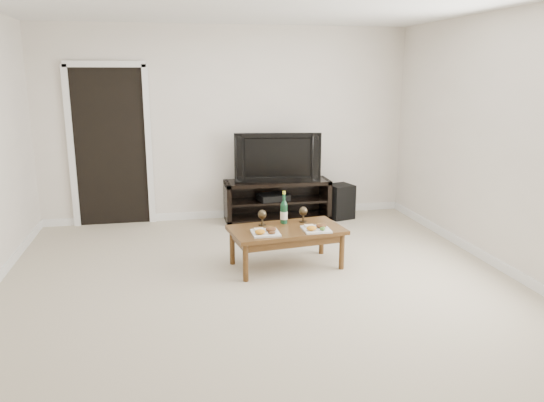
{
  "coord_description": "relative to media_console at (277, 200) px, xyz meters",
  "views": [
    {
      "loc": [
        -0.83,
        -4.44,
        1.99
      ],
      "look_at": [
        0.21,
        0.75,
        0.7
      ],
      "focal_mm": 35.0,
      "sensor_mm": 36.0,
      "label": 1
    }
  ],
  "objects": [
    {
      "name": "goblet_right",
      "position": [
        -0.06,
        -1.62,
        0.23
      ],
      "size": [
        0.09,
        0.09,
        0.17
      ],
      "primitive_type": null,
      "color": "#382E1E",
      "rests_on": "coffee_table"
    },
    {
      "name": "av_receiver",
      "position": [
        -0.06,
        -0.01,
        0.05
      ],
      "size": [
        0.45,
        0.37,
        0.08
      ],
      "primitive_type": "cube",
      "rotation": [
        0.0,
        0.0,
        0.18
      ],
      "color": "black",
      "rests_on": "media_console"
    },
    {
      "name": "goblet_left",
      "position": [
        -0.51,
        -1.66,
        0.23
      ],
      "size": [
        0.09,
        0.09,
        0.17
      ],
      "primitive_type": null,
      "color": "#382E1E",
      "rests_on": "coffee_table"
    },
    {
      "name": "wine_bottle",
      "position": [
        -0.27,
        -1.63,
        0.32
      ],
      "size": [
        0.07,
        0.07,
        0.35
      ],
      "primitive_type": "cylinder",
      "color": "#103B21",
      "rests_on": "coffee_table"
    },
    {
      "name": "media_console",
      "position": [
        0.0,
        0.0,
        0.0
      ],
      "size": [
        1.44,
        0.45,
        0.55
      ],
      "primitive_type": "cube",
      "color": "black",
      "rests_on": "ground"
    },
    {
      "name": "plate_left",
      "position": [
        -0.53,
        -1.96,
        0.18
      ],
      "size": [
        0.27,
        0.27,
        0.07
      ],
      "primitive_type": "cube",
      "color": "white",
      "rests_on": "coffee_table"
    },
    {
      "name": "subwoofer",
      "position": [
        0.88,
        -0.09,
        -0.04
      ],
      "size": [
        0.39,
        0.39,
        0.47
      ],
      "primitive_type": "cube",
      "rotation": [
        0.0,
        0.0,
        0.27
      ],
      "color": "black",
      "rests_on": "ground"
    },
    {
      "name": "television",
      "position": [
        0.0,
        0.0,
        0.61
      ],
      "size": [
        1.16,
        0.33,
        0.66
      ],
      "primitive_type": "imported",
      "rotation": [
        0.0,
        0.0,
        -0.15
      ],
      "color": "black",
      "rests_on": "media_console"
    },
    {
      "name": "doorway",
      "position": [
        -2.18,
        0.24,
        0.75
      ],
      "size": [
        0.9,
        0.02,
        2.05
      ],
      "primitive_type": "cube",
      "color": "black",
      "rests_on": "ground"
    },
    {
      "name": "back_wall",
      "position": [
        -0.63,
        0.27,
        1.02
      ],
      "size": [
        5.0,
        0.04,
        2.6
      ],
      "primitive_type": "cube",
      "color": "silver",
      "rests_on": "ground"
    },
    {
      "name": "floor",
      "position": [
        -0.63,
        -2.5,
        -0.28
      ],
      "size": [
        5.5,
        5.5,
        0.0
      ],
      "primitive_type": "plane",
      "color": "#BEB499",
      "rests_on": "ground"
    },
    {
      "name": "plate_right",
      "position": [
        -0.0,
        -1.94,
        0.18
      ],
      "size": [
        0.27,
        0.27,
        0.07
      ],
      "primitive_type": "cube",
      "color": "white",
      "rests_on": "coffee_table"
    },
    {
      "name": "coffee_table",
      "position": [
        -0.28,
        -1.81,
        -0.07
      ],
      "size": [
        1.23,
        0.78,
        0.42
      ],
      "primitive_type": "cube",
      "rotation": [
        0.0,
        0.0,
        0.13
      ],
      "color": "#523317",
      "rests_on": "ground"
    }
  ]
}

